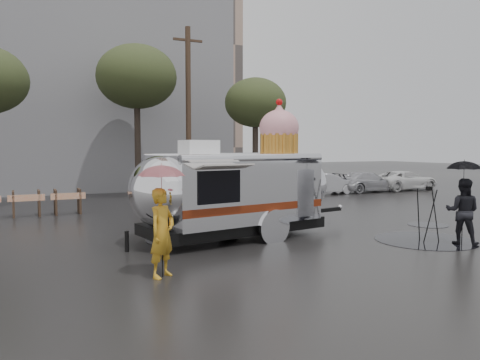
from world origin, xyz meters
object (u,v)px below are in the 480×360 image
airstream_trailer (237,187)px  person_left (162,233)px  tripod (428,208)px  person_right (463,211)px

airstream_trailer → person_left: airstream_trailer is taller
tripod → airstream_trailer: bearing=152.9°
airstream_trailer → person_left: (-3.20, -3.19, -0.57)m
airstream_trailer → person_left: bearing=-144.1°
person_left → tripod: size_ratio=1.17×
airstream_trailer → person_right: bearing=-43.5°
person_left → person_right: (8.38, -0.38, -0.01)m
person_right → airstream_trailer: bearing=20.2°
person_right → person_left: bearing=52.1°
airstream_trailer → tripod: (4.65, -2.87, -0.55)m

